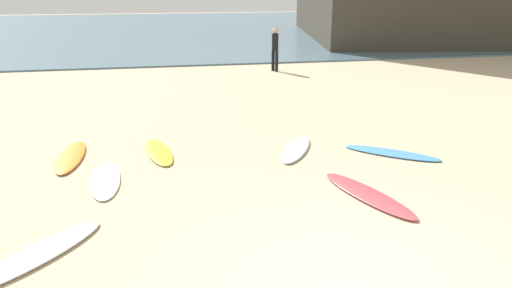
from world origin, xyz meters
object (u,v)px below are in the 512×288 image
object	(u,v)px
surfboard_2	(296,149)
surfboard_6	(38,253)
surfboard_0	(71,157)
surfboard_4	(392,153)
surfboard_1	(368,194)
beachgoer_near	(275,47)
surfboard_5	(159,152)
surfboard_7	(105,180)

from	to	relation	value
surfboard_2	surfboard_6	world-z (taller)	surfboard_2
surfboard_0	surfboard_2	size ratio (longest dim) A/B	1.10
surfboard_0	surfboard_4	distance (m)	7.20
surfboard_1	surfboard_4	world-z (taller)	surfboard_1
surfboard_1	beachgoer_near	world-z (taller)	beachgoer_near
surfboard_2	surfboard_6	size ratio (longest dim) A/B	0.89
surfboard_4	surfboard_5	world-z (taller)	surfboard_5
surfboard_6	beachgoer_near	bearing A→B (deg)	-74.92
surfboard_6	surfboard_7	xyz separation A→B (m)	(0.66, 2.60, -0.01)
surfboard_5	surfboard_2	bearing A→B (deg)	161.86
surfboard_7	surfboard_4	bearing A→B (deg)	-0.96
beachgoer_near	surfboard_0	bearing A→B (deg)	105.24
surfboard_0	surfboard_1	distance (m)	6.46
surfboard_1	surfboard_0	bearing A→B (deg)	-47.73
surfboard_5	beachgoer_near	size ratio (longest dim) A/B	1.02
surfboard_0	surfboard_5	distance (m)	1.91
surfboard_2	surfboard_4	size ratio (longest dim) A/B	0.91
surfboard_4	surfboard_6	size ratio (longest dim) A/B	0.98
surfboard_2	surfboard_5	size ratio (longest dim) A/B	1.03
surfboard_2	surfboard_4	distance (m)	2.16
surfboard_2	beachgoer_near	distance (m)	10.51
surfboard_0	surfboard_5	bearing A→B (deg)	179.44
beachgoer_near	surfboard_1	bearing A→B (deg)	134.81
surfboard_5	surfboard_7	world-z (taller)	surfboard_5
surfboard_0	beachgoer_near	bearing A→B (deg)	-124.55
surfboard_1	surfboard_2	distance (m)	2.73
surfboard_6	beachgoer_near	xyz separation A→B (m)	(6.78, 13.88, 1.02)
surfboard_2	surfboard_6	xyz separation A→B (m)	(-4.84, -3.59, -0.00)
surfboard_0	surfboard_4	xyz separation A→B (m)	(7.11, -1.14, -0.01)
surfboard_0	surfboard_7	xyz separation A→B (m)	(0.88, -1.47, -0.01)
surfboard_6	surfboard_7	world-z (taller)	surfboard_6
surfboard_5	surfboard_6	xyz separation A→B (m)	(-1.70, -4.02, 0.00)
surfboard_4	beachgoer_near	xyz separation A→B (m)	(-0.12, 10.95, 1.02)
surfboard_0	surfboard_7	world-z (taller)	surfboard_0
surfboard_1	surfboard_4	bearing A→B (deg)	-144.89
surfboard_0	surfboard_6	xyz separation A→B (m)	(0.21, -4.07, -0.00)
surfboard_4	beachgoer_near	bearing A→B (deg)	39.46
surfboard_2	surfboard_5	world-z (taller)	surfboard_2
surfboard_5	surfboard_7	bearing A→B (deg)	43.45
surfboard_0	surfboard_6	distance (m)	4.07
surfboard_1	surfboard_7	bearing A→B (deg)	-37.97
surfboard_0	beachgoer_near	distance (m)	12.09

